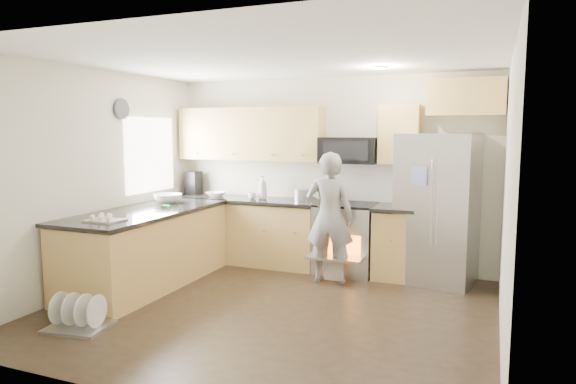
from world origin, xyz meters
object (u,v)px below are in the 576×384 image
at_px(refrigerator, 437,209).
at_px(dish_rack, 79,319).
at_px(stove_range, 346,222).
at_px(person, 330,218).

distance_m(refrigerator, dish_rack, 4.22).
height_order(stove_range, dish_rack, stove_range).
bearing_deg(stove_range, refrigerator, 0.37).
bearing_deg(stove_range, dish_rack, -122.68).
relative_size(stove_range, person, 1.10).
bearing_deg(dish_rack, stove_range, 57.32).
xyz_separation_m(refrigerator, dish_rack, (-2.98, -2.86, -0.83)).
distance_m(stove_range, dish_rack, 3.44).
bearing_deg(dish_rack, refrigerator, 43.83).
bearing_deg(refrigerator, stove_range, -169.63).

